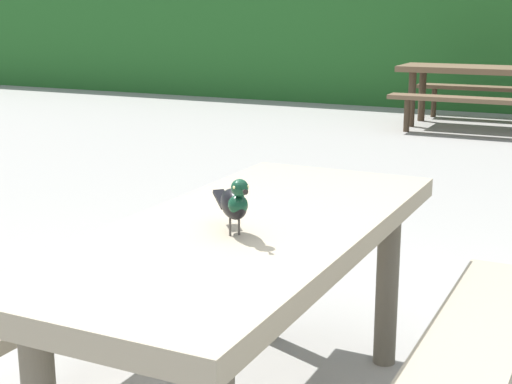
{
  "coord_description": "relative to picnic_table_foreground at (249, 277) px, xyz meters",
  "views": [
    {
      "loc": [
        0.83,
        -1.91,
        1.4
      ],
      "look_at": [
        -0.2,
        0.16,
        0.84
      ],
      "focal_mm": 52.79,
      "sensor_mm": 36.0,
      "label": 1
    }
  ],
  "objects": [
    {
      "name": "picnic_table_foreground",
      "position": [
        0.0,
        0.0,
        0.0
      ],
      "size": [
        1.69,
        1.81,
        0.74
      ],
      "color": "gray",
      "rests_on": "ground"
    },
    {
      "name": "picnic_table_mid_left",
      "position": [
        -0.65,
        7.35,
        0.0
      ],
      "size": [
        1.81,
        1.7,
        0.74
      ],
      "color": "brown",
      "rests_on": "ground"
    },
    {
      "name": "bird_grackle",
      "position": [
        0.03,
        -0.15,
        0.29
      ],
      "size": [
        0.22,
        0.22,
        0.18
      ],
      "color": "black",
      "rests_on": "picnic_table_foreground"
    }
  ]
}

